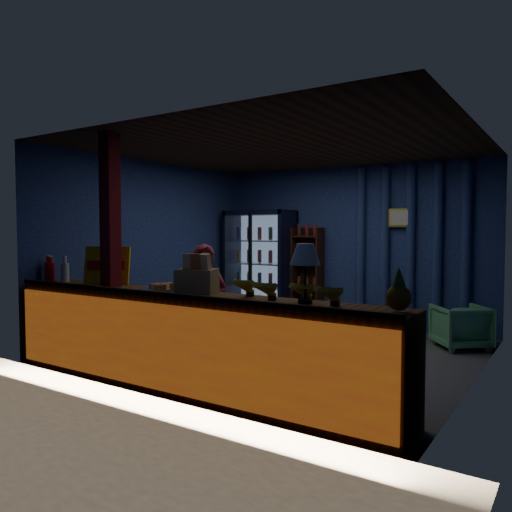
{
  "coord_description": "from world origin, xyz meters",
  "views": [
    {
      "loc": [
        3.17,
        -5.53,
        1.56
      ],
      "look_at": [
        -0.29,
        -0.2,
        1.23
      ],
      "focal_mm": 35.0,
      "sensor_mm": 36.0,
      "label": 1
    }
  ],
  "objects_px": {
    "shopkeeper": "(204,308)",
    "pastry_tray": "(160,288)",
    "table_lamp": "(305,257)",
    "green_chair": "(461,327)"
  },
  "relations": [
    {
      "from": "pastry_tray",
      "to": "table_lamp",
      "type": "relative_size",
      "value": 0.81
    },
    {
      "from": "green_chair",
      "to": "table_lamp",
      "type": "relative_size",
      "value": 1.27
    },
    {
      "from": "green_chair",
      "to": "table_lamp",
      "type": "xyz_separation_m",
      "value": [
        -0.61,
        -3.26,
        1.05
      ]
    },
    {
      "from": "green_chair",
      "to": "pastry_tray",
      "type": "relative_size",
      "value": 1.57
    },
    {
      "from": "table_lamp",
      "to": "shopkeeper",
      "type": "bearing_deg",
      "value": 158.89
    },
    {
      "from": "shopkeeper",
      "to": "pastry_tray",
      "type": "distance_m",
      "value": 0.63
    },
    {
      "from": "green_chair",
      "to": "pastry_tray",
      "type": "distance_m",
      "value": 4.01
    },
    {
      "from": "shopkeeper",
      "to": "green_chair",
      "type": "bearing_deg",
      "value": 27.95
    },
    {
      "from": "pastry_tray",
      "to": "table_lamp",
      "type": "xyz_separation_m",
      "value": [
        1.68,
        -0.04,
        0.37
      ]
    },
    {
      "from": "shopkeeper",
      "to": "table_lamp",
      "type": "relative_size",
      "value": 2.82
    }
  ]
}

